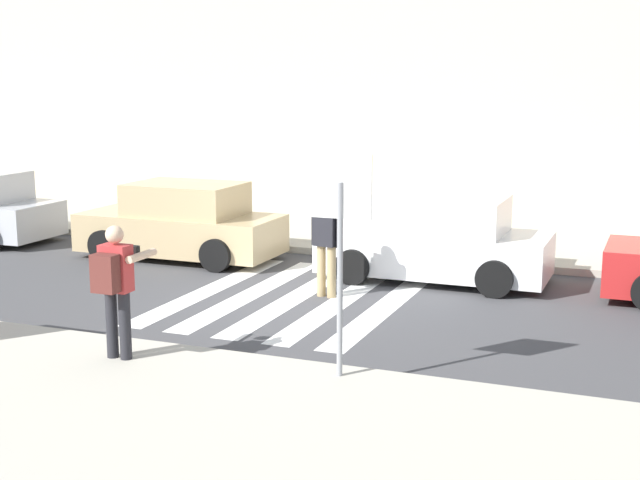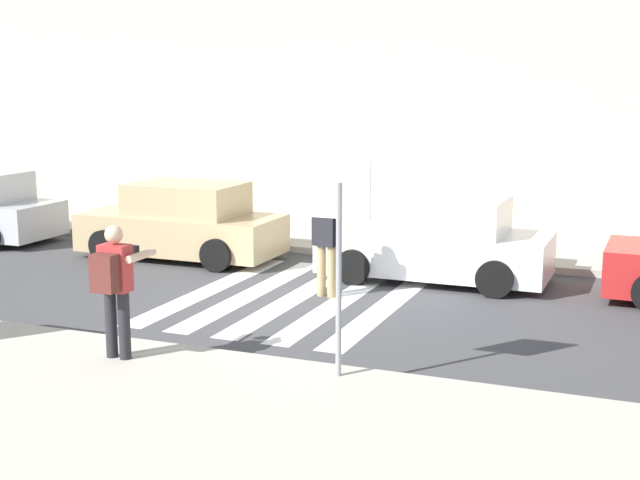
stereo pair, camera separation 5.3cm
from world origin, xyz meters
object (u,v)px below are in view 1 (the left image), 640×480
stop_sign (341,216)px  parked_car_tan (182,223)px  photographer_with_backpack (115,280)px  parked_car_white (437,241)px  pedestrian_crossing (326,240)px

stop_sign → parked_car_tan: stop_sign is taller
photographer_with_backpack → parked_car_tan: (-2.76, 6.33, -0.44)m
stop_sign → photographer_with_backpack: 3.04m
photographer_with_backpack → parked_car_tan: photographer_with_backpack is taller
photographer_with_backpack → parked_car_white: (2.54, 6.33, -0.44)m
stop_sign → photographer_with_backpack: stop_sign is taller
stop_sign → photographer_with_backpack: size_ratio=1.55×
pedestrian_crossing → parked_car_white: size_ratio=0.42×
parked_car_tan → photographer_with_backpack: bearing=-66.4°
photographer_with_backpack → parked_car_tan: size_ratio=0.42×
parked_car_tan → parked_car_white: 5.30m
photographer_with_backpack → parked_car_white: size_ratio=0.42×
stop_sign → parked_car_white: size_ratio=0.65×
parked_car_white → pedestrian_crossing: bearing=-127.4°
pedestrian_crossing → parked_car_tan: size_ratio=0.42×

